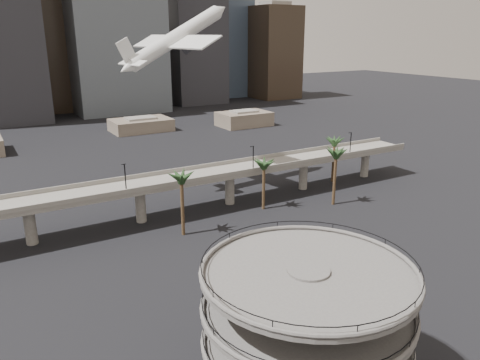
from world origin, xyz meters
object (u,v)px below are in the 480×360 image
overpass (187,181)px  car_c (388,259)px  car_b (344,241)px  car_a (319,270)px  parking_ramp (306,324)px  airborne_jet (176,38)px

overpass → car_c: 45.89m
overpass → car_b: size_ratio=32.33×
overpass → car_a: 38.90m
parking_ramp → airborne_jet: bearing=76.1°
car_b → overpass: bearing=42.2°
parking_ramp → car_b: size_ratio=5.52×
airborne_jet → car_a: 65.09m
airborne_jet → car_b: 61.27m
airborne_jet → car_b: airborne_jet is taller
parking_ramp → car_a: parking_ramp is taller
overpass → car_a: size_ratio=32.55×
car_b → airborne_jet: bearing=27.0°
overpass → car_b: bearing=-58.7°
airborne_jet → parking_ramp: bearing=-114.5°
parking_ramp → car_c: 39.38m
parking_ramp → car_a: 30.74m
car_a → airborne_jet: bearing=10.7°
overpass → car_c: bearing=-63.1°
overpass → airborne_jet: 34.77m
car_a → car_b: 13.47m
airborne_jet → car_b: (13.44, -46.79, -37.20)m
parking_ramp → airborne_jet: airborne_jet is taller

